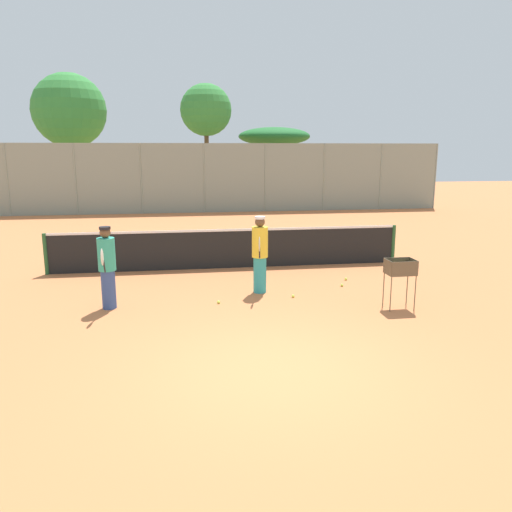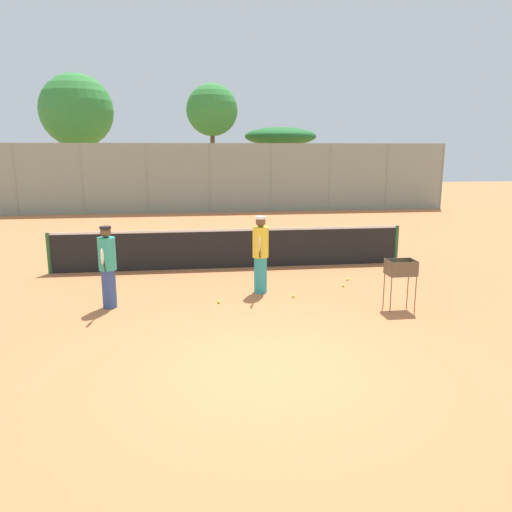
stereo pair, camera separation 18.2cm
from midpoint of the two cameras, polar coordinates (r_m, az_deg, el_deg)
ground_plane at (r=7.49m, az=1.10°, el=-12.85°), size 80.00×80.00×0.00m
tennis_net at (r=13.45m, az=-3.57°, el=0.94°), size 9.49×0.10×1.07m
back_fence at (r=25.54m, az=-6.14°, el=8.83°), size 24.98×0.08×3.46m
tree_0 at (r=30.63m, az=1.92°, el=13.41°), size 4.27×4.27×4.45m
tree_1 at (r=28.35m, az=-5.93°, el=16.20°), size 2.79×2.79×6.65m
tree_2 at (r=30.97m, az=-20.72°, el=15.26°), size 4.09×4.09×7.33m
player_white_outfit at (r=10.40m, az=-17.13°, el=-1.16°), size 0.35×0.90×1.67m
player_red_cap at (r=11.06m, az=-0.03°, el=0.29°), size 0.36×0.90×1.72m
ball_cart at (r=10.34m, az=15.71°, el=-1.68°), size 0.56×0.41×1.01m
tennis_ball_0 at (r=11.89m, az=9.36°, el=-3.30°), size 0.07×0.07×0.07m
tennis_ball_1 at (r=12.83m, az=-16.59°, el=-2.51°), size 0.07×0.07×0.07m
tennis_ball_2 at (r=10.90m, az=3.78°, el=-4.59°), size 0.07×0.07×0.07m
tennis_ball_3 at (r=10.49m, az=-4.80°, el=-5.28°), size 0.07×0.07×0.07m
tennis_ball_4 at (r=12.46m, az=9.82°, el=-2.60°), size 0.07×0.07×0.07m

